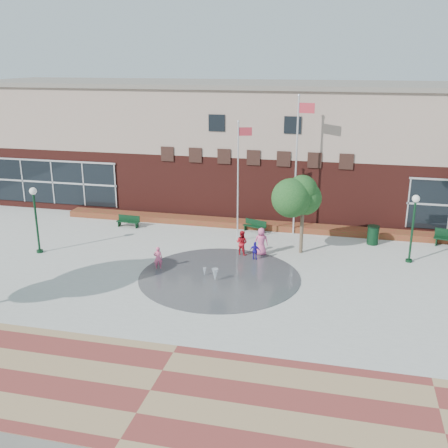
% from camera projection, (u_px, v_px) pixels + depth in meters
% --- Properties ---
extents(ground, '(120.00, 120.00, 0.00)m').
position_uv_depth(ground, '(204.00, 302.00, 24.44)').
color(ground, '#666056').
rests_on(ground, ground).
extents(plaza_concrete, '(46.00, 18.00, 0.01)m').
position_uv_depth(plaza_concrete, '(224.00, 270.00, 28.14)').
color(plaza_concrete, '#A8A8A0').
rests_on(plaza_concrete, ground).
extents(paver_band, '(46.00, 6.00, 0.01)m').
position_uv_depth(paver_band, '(150.00, 391.00, 17.94)').
color(paver_band, maroon).
rests_on(paver_band, ground).
extents(splash_pad, '(8.40, 8.40, 0.01)m').
position_uv_depth(splash_pad, '(220.00, 277.00, 27.22)').
color(splash_pad, '#383A3D').
rests_on(splash_pad, ground).
extents(library_building, '(44.40, 10.40, 9.20)m').
position_uv_depth(library_building, '(265.00, 145.00, 39.23)').
color(library_building, '#4D1B17').
rests_on(library_building, ground).
extents(flower_bed, '(26.00, 1.20, 0.40)m').
position_uv_depth(flower_bed, '(250.00, 227.00, 35.19)').
color(flower_bed, '#A80920').
rests_on(flower_bed, ground).
extents(flagpole_left, '(0.84, 0.31, 7.44)m').
position_uv_depth(flagpole_left, '(239.00, 176.00, 31.25)').
color(flagpole_left, silver).
rests_on(flagpole_left, ground).
extents(flagpole_right, '(1.08, 0.29, 8.83)m').
position_uv_depth(flagpole_right, '(297.00, 158.00, 32.42)').
color(flagpole_right, silver).
rests_on(flagpole_right, ground).
extents(lamp_left, '(0.41, 0.41, 3.92)m').
position_uv_depth(lamp_left, '(35.00, 213.00, 29.92)').
color(lamp_left, black).
rests_on(lamp_left, ground).
extents(lamp_right, '(0.41, 0.41, 3.87)m').
position_uv_depth(lamp_right, '(413.00, 221.00, 28.51)').
color(lamp_right, black).
rests_on(lamp_right, ground).
extents(bench_left, '(1.59, 0.54, 0.79)m').
position_uv_depth(bench_left, '(128.00, 223.00, 35.20)').
color(bench_left, black).
rests_on(bench_left, ground).
extents(bench_mid, '(1.61, 0.94, 0.78)m').
position_uv_depth(bench_mid, '(255.00, 228.00, 34.23)').
color(bench_mid, black).
rests_on(bench_mid, ground).
extents(trash_can, '(0.72, 0.72, 1.18)m').
position_uv_depth(trash_can, '(373.00, 235.00, 31.83)').
color(trash_can, black).
rests_on(trash_can, ground).
extents(tree_mid, '(2.97, 2.97, 5.00)m').
position_uv_depth(tree_mid, '(303.00, 192.00, 29.53)').
color(tree_mid, '#4A3A2B').
rests_on(tree_mid, ground).
extents(water_jet_a, '(0.34, 0.34, 0.66)m').
position_uv_depth(water_jet_a, '(215.00, 281.00, 26.71)').
color(water_jet_a, white).
rests_on(water_jet_a, ground).
extents(water_jet_b, '(0.18, 0.18, 0.42)m').
position_uv_depth(water_jet_b, '(205.00, 276.00, 27.38)').
color(water_jet_b, white).
rests_on(water_jet_b, ground).
extents(child_splash, '(0.54, 0.45, 1.28)m').
position_uv_depth(child_splash, '(158.00, 258.00, 28.09)').
color(child_splash, '#F25885').
rests_on(child_splash, ground).
extents(adult_red, '(0.84, 0.74, 1.47)m').
position_uv_depth(adult_red, '(242.00, 243.00, 30.11)').
color(adult_red, red).
rests_on(adult_red, ground).
extents(adult_pink, '(0.86, 0.63, 1.63)m').
position_uv_depth(adult_pink, '(261.00, 242.00, 30.06)').
color(adult_pink, '#E45A8F').
rests_on(adult_pink, ground).
extents(child_blue, '(0.64, 0.29, 1.08)m').
position_uv_depth(child_blue, '(255.00, 251.00, 29.37)').
color(child_blue, '#2414A2').
rests_on(child_blue, ground).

